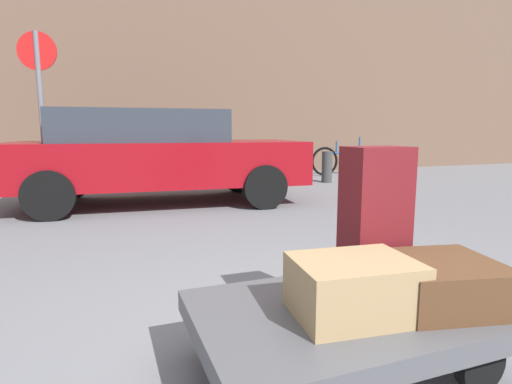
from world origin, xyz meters
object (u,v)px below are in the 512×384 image
bicycle_leaning (343,160)px  bollard_kerb_mid (327,167)px  luggage_cart (348,319)px  suitcase_tan_front_left (353,287)px  suitcase_maroon_front_right (375,213)px  bollard_kerb_near (268,169)px  no_parking_sign (41,103)px  suitcase_brown_center (441,282)px  parked_car (156,155)px

bicycle_leaning → bollard_kerb_mid: (-1.16, -1.16, -0.03)m
luggage_cart → suitcase_tan_front_left: bearing=-114.1°
suitcase_maroon_front_right → bollard_kerb_near: size_ratio=1.04×
bollard_kerb_mid → no_parking_sign: bearing=-164.0°
luggage_cart → suitcase_brown_center: 0.46m
suitcase_brown_center → bicycle_leaning: size_ratio=0.28×
suitcase_brown_center → suitcase_tan_front_left: bearing=-173.1°
suitcase_maroon_front_right → bicycle_leaning: size_ratio=0.40×
suitcase_tan_front_left → bicycle_leaning: (4.74, 7.45, -0.09)m
bollard_kerb_near → suitcase_tan_front_left: bearing=-109.3°
suitcase_brown_center → bollard_kerb_near: 6.58m
luggage_cart → no_parking_sign: no_parking_sign is taller
suitcase_maroon_front_right → parked_car: bearing=98.3°
suitcase_maroon_front_right → suitcase_brown_center: size_ratio=1.44×
luggage_cart → suitcase_tan_front_left: suitcase_tan_front_left is taller
bollard_kerb_mid → bollard_kerb_near: bearing=180.0°
suitcase_maroon_front_right → parked_car: size_ratio=0.16×
no_parking_sign → suitcase_tan_front_left: bearing=-70.2°
suitcase_brown_center → parked_car: (-0.66, 5.00, 0.32)m
parked_car → no_parking_sign: size_ratio=1.84×
suitcase_tan_front_left → bollard_kerb_mid: size_ratio=0.75×
parked_car → bicycle_leaning: (4.95, 2.49, -0.39)m
luggage_cart → parked_car: parked_car is taller
parked_car → bicycle_leaning: parked_car is taller
bicycle_leaning → bollard_kerb_mid: 1.64m
bollard_kerb_near → no_parking_sign: bearing=-158.8°
parked_car → suitcase_maroon_front_right: bearing=-82.7°
suitcase_maroon_front_right → no_parking_sign: (-2.09, 4.42, 0.80)m
luggage_cart → parked_car: (-0.26, 4.88, 0.49)m
suitcase_brown_center → bollard_kerb_mid: size_ratio=0.72×
luggage_cart → bollard_kerb_mid: bearing=60.3°
suitcase_tan_front_left → parked_car: bearing=98.7°
suitcase_tan_front_left → suitcase_brown_center: bearing=0.8°
luggage_cart → bollard_kerb_near: 6.58m
luggage_cart → suitcase_tan_front_left: size_ratio=2.76×
luggage_cart → suitcase_brown_center: suitcase_brown_center is taller
luggage_cart → bicycle_leaning: size_ratio=0.79×
luggage_cart → bollard_kerb_mid: 7.15m
suitcase_tan_front_left → bollard_kerb_mid: 7.24m
luggage_cart → bollard_kerb_near: bollard_kerb_near is taller
bollard_kerb_near → suitcase_maroon_front_right: bearing=-107.1°
suitcase_tan_front_left → bollard_kerb_mid: bollard_kerb_mid is taller
no_parking_sign → bollard_kerb_mid: bearing=16.0°
parked_car → no_parking_sign: bearing=-173.0°
no_parking_sign → bollard_kerb_near: bearing=21.2°
suitcase_brown_center → parked_car: bearing=109.7°
parked_car → bollard_kerb_mid: parked_car is taller
suitcase_brown_center → bicycle_leaning: bicycle_leaning is taller
suitcase_tan_front_left → bicycle_leaning: bicycle_leaning is taller
suitcase_maroon_front_right → bollard_kerb_mid: suitcase_maroon_front_right is taller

